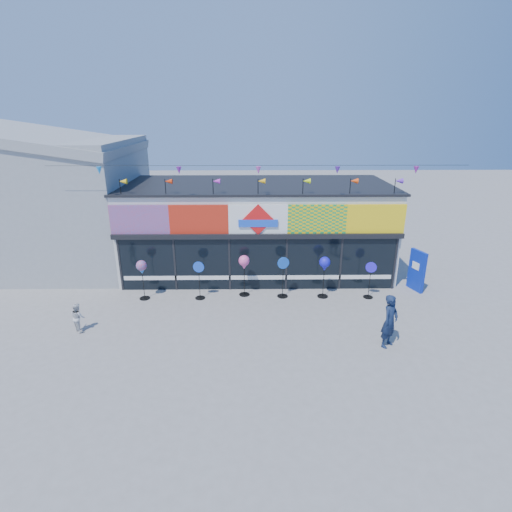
{
  "coord_description": "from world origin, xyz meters",
  "views": [
    {
      "loc": [
        -0.28,
        -12.28,
        7.24
      ],
      "look_at": [
        -0.1,
        2.0,
        2.03
      ],
      "focal_mm": 28.0,
      "sensor_mm": 36.0,
      "label": 1
    }
  ],
  "objects_px": {
    "spinner_5": "(370,279)",
    "adult_man": "(390,321)",
    "spinner_1": "(199,279)",
    "spinner_4": "(325,265)",
    "child": "(78,317)",
    "spinner_0": "(142,268)",
    "blue_sign": "(417,270)",
    "spinner_3": "(283,276)",
    "spinner_2": "(244,264)"
  },
  "relations": [
    {
      "from": "blue_sign",
      "to": "child",
      "type": "xyz_separation_m",
      "value": [
        -13.01,
        -3.24,
        -0.37
      ]
    },
    {
      "from": "spinner_1",
      "to": "child",
      "type": "height_order",
      "value": "spinner_1"
    },
    {
      "from": "spinner_1",
      "to": "adult_man",
      "type": "relative_size",
      "value": 0.89
    },
    {
      "from": "spinner_3",
      "to": "spinner_5",
      "type": "bearing_deg",
      "value": -2.07
    },
    {
      "from": "spinner_4",
      "to": "adult_man",
      "type": "xyz_separation_m",
      "value": [
        1.48,
        -3.68,
        -0.5
      ]
    },
    {
      "from": "blue_sign",
      "to": "spinner_5",
      "type": "bearing_deg",
      "value": 179.14
    },
    {
      "from": "spinner_5",
      "to": "blue_sign",
      "type": "bearing_deg",
      "value": 18.54
    },
    {
      "from": "spinner_2",
      "to": "child",
      "type": "xyz_separation_m",
      "value": [
        -5.71,
        -2.81,
        -0.88
      ]
    },
    {
      "from": "spinner_3",
      "to": "spinner_4",
      "type": "bearing_deg",
      "value": -1.01
    },
    {
      "from": "spinner_4",
      "to": "child",
      "type": "xyz_separation_m",
      "value": [
        -8.95,
        -2.6,
        -0.88
      ]
    },
    {
      "from": "adult_man",
      "to": "blue_sign",
      "type": "bearing_deg",
      "value": 16.18
    },
    {
      "from": "spinner_1",
      "to": "spinner_3",
      "type": "distance_m",
      "value": 3.4
    },
    {
      "from": "spinner_1",
      "to": "adult_man",
      "type": "xyz_separation_m",
      "value": [
        6.54,
        -3.59,
        0.05
      ]
    },
    {
      "from": "spinner_3",
      "to": "adult_man",
      "type": "xyz_separation_m",
      "value": [
        3.14,
        -3.71,
        -0.01
      ]
    },
    {
      "from": "blue_sign",
      "to": "spinner_2",
      "type": "relative_size",
      "value": 1.01
    },
    {
      "from": "spinner_1",
      "to": "child",
      "type": "xyz_separation_m",
      "value": [
        -3.9,
        -2.51,
        -0.33
      ]
    },
    {
      "from": "spinner_4",
      "to": "child",
      "type": "relative_size",
      "value": 1.68
    },
    {
      "from": "spinner_3",
      "to": "spinner_4",
      "type": "distance_m",
      "value": 1.73
    },
    {
      "from": "child",
      "to": "spinner_4",
      "type": "bearing_deg",
      "value": -119.73
    },
    {
      "from": "blue_sign",
      "to": "adult_man",
      "type": "distance_m",
      "value": 5.02
    },
    {
      "from": "spinner_2",
      "to": "spinner_5",
      "type": "distance_m",
      "value": 5.15
    },
    {
      "from": "adult_man",
      "to": "child",
      "type": "relative_size",
      "value": 1.73
    },
    {
      "from": "child",
      "to": "spinner_5",
      "type": "bearing_deg",
      "value": -122.9
    },
    {
      "from": "spinner_4",
      "to": "spinner_5",
      "type": "xyz_separation_m",
      "value": [
        1.86,
        -0.1,
        -0.58
      ]
    },
    {
      "from": "spinner_1",
      "to": "adult_man",
      "type": "bearing_deg",
      "value": -28.77
    },
    {
      "from": "spinner_4",
      "to": "spinner_3",
      "type": "bearing_deg",
      "value": 178.99
    },
    {
      "from": "blue_sign",
      "to": "spinner_0",
      "type": "height_order",
      "value": "blue_sign"
    },
    {
      "from": "spinner_1",
      "to": "child",
      "type": "relative_size",
      "value": 1.54
    },
    {
      "from": "child",
      "to": "spinner_0",
      "type": "bearing_deg",
      "value": -79.09
    },
    {
      "from": "spinner_0",
      "to": "adult_man",
      "type": "height_order",
      "value": "adult_man"
    },
    {
      "from": "spinner_1",
      "to": "child",
      "type": "bearing_deg",
      "value": -147.26
    },
    {
      "from": "adult_man",
      "to": "child",
      "type": "xyz_separation_m",
      "value": [
        -10.44,
        1.08,
        -0.38
      ]
    },
    {
      "from": "spinner_1",
      "to": "spinner_0",
      "type": "bearing_deg",
      "value": -179.84
    },
    {
      "from": "spinner_0",
      "to": "spinner_2",
      "type": "relative_size",
      "value": 0.95
    },
    {
      "from": "spinner_3",
      "to": "spinner_2",
      "type": "bearing_deg",
      "value": 173.45
    },
    {
      "from": "blue_sign",
      "to": "spinner_2",
      "type": "bearing_deg",
      "value": 163.94
    },
    {
      "from": "spinner_2",
      "to": "spinner_0",
      "type": "bearing_deg",
      "value": -175.67
    },
    {
      "from": "spinner_1",
      "to": "spinner_4",
      "type": "distance_m",
      "value": 5.08
    },
    {
      "from": "blue_sign",
      "to": "child",
      "type": "height_order",
      "value": "blue_sign"
    },
    {
      "from": "spinner_5",
      "to": "child",
      "type": "relative_size",
      "value": 1.49
    },
    {
      "from": "spinner_3",
      "to": "adult_man",
      "type": "relative_size",
      "value": 0.96
    },
    {
      "from": "spinner_3",
      "to": "spinner_1",
      "type": "bearing_deg",
      "value": -177.96
    },
    {
      "from": "blue_sign",
      "to": "spinner_4",
      "type": "relative_size",
      "value": 1.01
    },
    {
      "from": "spinner_0",
      "to": "adult_man",
      "type": "relative_size",
      "value": 0.93
    },
    {
      "from": "adult_man",
      "to": "child",
      "type": "bearing_deg",
      "value": 131.02
    },
    {
      "from": "blue_sign",
      "to": "spinner_0",
      "type": "relative_size",
      "value": 1.06
    },
    {
      "from": "spinner_3",
      "to": "spinner_4",
      "type": "xyz_separation_m",
      "value": [
        1.66,
        -0.03,
        0.49
      ]
    },
    {
      "from": "spinner_5",
      "to": "adult_man",
      "type": "bearing_deg",
      "value": -96.03
    },
    {
      "from": "spinner_4",
      "to": "spinner_1",
      "type": "bearing_deg",
      "value": -178.96
    },
    {
      "from": "spinner_2",
      "to": "spinner_1",
      "type": "bearing_deg",
      "value": -170.52
    }
  ]
}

